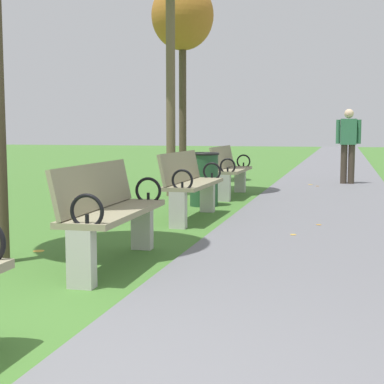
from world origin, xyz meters
TOP-DOWN VIEW (x-y plane):
  - paved_walkway at (1.18, 18.00)m, footprint 2.36×44.00m
  - park_bench_2 at (-0.50, 2.77)m, footprint 0.51×1.61m
  - park_bench_3 at (-0.50, 5.53)m, footprint 0.49×1.61m
  - park_bench_4 at (-0.50, 8.31)m, footprint 0.48×1.60m
  - tree_3 at (-2.06, 10.78)m, footprint 1.38×1.38m
  - pedestrian_walking at (1.55, 11.22)m, footprint 0.53×0.23m
  - trash_bin at (-0.65, 6.93)m, footprint 0.48×0.48m
  - scattered_leaves at (-0.37, 5.07)m, footprint 3.76×12.78m

SIDE VIEW (x-z plane):
  - paved_walkway at x=1.18m, z-range 0.00..0.02m
  - scattered_leaves at x=-0.37m, z-range 0.00..0.02m
  - trash_bin at x=-0.65m, z-range 0.00..0.84m
  - park_bench_2 at x=-0.50m, z-range 0.04..0.93m
  - park_bench_3 at x=-0.50m, z-range 0.04..0.93m
  - park_bench_4 at x=-0.50m, z-range 0.04..0.93m
  - pedestrian_walking at x=1.55m, z-range 0.12..1.74m
  - tree_3 at x=-2.06m, z-range 1.41..5.87m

